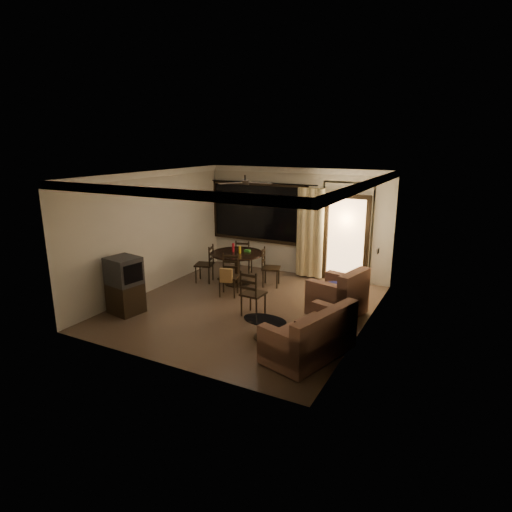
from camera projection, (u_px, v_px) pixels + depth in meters
The scene contains 12 objects.
ground at pixel (246, 307), 9.20m from camera, with size 5.50×5.50×0.00m, color #7F6651.
room_shell at pixel (304, 213), 9.97m from camera, with size 5.50×6.70×5.50m.
dining_table at pixel (237, 259), 10.52m from camera, with size 1.28×1.28×1.02m.
dining_chair_west at pixel (205, 271), 10.76m from camera, with size 0.52×0.52×0.95m.
dining_chair_east at pixel (270, 275), 10.46m from camera, with size 0.52×0.52×0.95m.
dining_chair_south at pixel (229, 283), 9.79m from camera, with size 0.52×0.56×0.95m.
dining_chair_north at pixel (244, 264), 11.36m from camera, with size 0.52×0.52×0.95m.
tv_cabinet at pixel (125, 285), 8.75m from camera, with size 0.70×0.65×1.18m.
sofa at pixel (312, 338), 6.99m from camera, with size 1.26×1.77×0.85m.
armchair at pixel (340, 296), 8.69m from camera, with size 1.14×1.14×0.95m.
coffee_table at pixel (265, 326), 7.68m from camera, with size 0.82×0.49×0.36m.
side_chair at pixel (253, 302), 8.68m from camera, with size 0.45×0.45×0.97m.
Camera 1 is at (4.18, -7.51, 3.45)m, focal length 30.00 mm.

